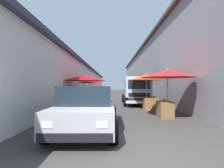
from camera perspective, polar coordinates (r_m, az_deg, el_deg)
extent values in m
plane|color=#3D3A38|center=(16.96, 1.70, -5.56)|extent=(90.00, 90.00, 0.00)
cube|color=silver|center=(20.18, -18.24, 0.34)|extent=(49.50, 7.00, 3.57)
cube|color=#383D4C|center=(20.30, -18.22, 5.72)|extent=(49.80, 7.50, 0.24)
cube|color=gray|center=(20.54, 20.98, 4.00)|extent=(49.50, 7.00, 6.19)
cube|color=#4C3328|center=(21.04, 20.94, 12.77)|extent=(49.80, 7.50, 0.24)
cylinder|color=#9E9EA3|center=(13.04, -7.68, -2.55)|extent=(0.06, 0.06, 2.04)
cone|color=red|center=(13.04, -7.68, 1.16)|extent=(2.14, 2.14, 0.36)
sphere|color=#9E9EA3|center=(13.04, -7.68, 2.12)|extent=(0.07, 0.07, 0.07)
cube|color=olive|center=(13.24, -8.52, -5.39)|extent=(0.81, 0.56, 0.72)
sphere|color=orange|center=(13.19, -7.79, -3.65)|extent=(0.09, 0.09, 0.09)
sphere|color=orange|center=(12.98, -9.48, -3.70)|extent=(0.09, 0.09, 0.09)
sphere|color=orange|center=(13.36, -7.66, -3.38)|extent=(0.09, 0.09, 0.09)
sphere|color=orange|center=(13.40, -8.58, -3.60)|extent=(0.09, 0.09, 0.09)
sphere|color=orange|center=(13.11, -9.13, -3.67)|extent=(0.09, 0.09, 0.09)
cylinder|color=#9E9EA3|center=(18.69, 6.88, -1.56)|extent=(0.06, 0.06, 2.30)
cone|color=red|center=(18.69, 6.87, 1.37)|extent=(2.34, 2.34, 0.39)
sphere|color=#9E9EA3|center=(18.70, 6.87, 2.10)|extent=(0.07, 0.07, 0.07)
cube|color=brown|center=(18.60, 7.16, -3.86)|extent=(0.91, 0.58, 0.81)
sphere|color=orange|center=(18.28, 6.78, -2.51)|extent=(0.09, 0.09, 0.09)
sphere|color=orange|center=(18.65, 7.74, -2.47)|extent=(0.09, 0.09, 0.09)
sphere|color=orange|center=(18.28, 7.14, -2.34)|extent=(0.09, 0.09, 0.09)
sphere|color=orange|center=(18.91, 7.54, -2.45)|extent=(0.09, 0.09, 0.09)
sphere|color=orange|center=(18.67, 6.74, -2.47)|extent=(0.09, 0.09, 0.09)
sphere|color=orange|center=(18.80, 7.28, -2.46)|extent=(0.09, 0.09, 0.09)
cylinder|color=#9E9EA3|center=(10.11, 11.95, -2.77)|extent=(0.06, 0.06, 2.16)
cone|color=#D84C14|center=(10.12, 11.94, 2.37)|extent=(2.14, 2.14, 0.35)
sphere|color=#9E9EA3|center=(10.13, 11.93, 3.59)|extent=(0.07, 0.07, 0.07)
cube|color=olive|center=(10.27, 13.17, -6.74)|extent=(0.72, 0.78, 0.73)
sphere|color=orange|center=(10.14, 14.52, -4.19)|extent=(0.09, 0.09, 0.09)
sphere|color=orange|center=(10.43, 13.97, -4.39)|extent=(0.09, 0.09, 0.09)
sphere|color=orange|center=(9.99, 12.02, -4.56)|extent=(0.09, 0.09, 0.09)
sphere|color=orange|center=(10.26, 11.95, -4.45)|extent=(0.09, 0.09, 0.09)
sphere|color=orange|center=(10.43, 13.80, -4.39)|extent=(0.09, 0.09, 0.09)
sphere|color=orange|center=(10.14, 14.23, -4.50)|extent=(0.09, 0.09, 0.09)
cylinder|color=#9E9EA3|center=(10.79, -9.81, -2.70)|extent=(0.06, 0.06, 2.14)
cone|color=red|center=(10.80, -9.80, 2.06)|extent=(2.89, 2.89, 0.35)
sphere|color=#9E9EA3|center=(10.81, -9.80, 3.19)|extent=(0.07, 0.07, 0.07)
cube|color=brown|center=(10.62, -10.16, -6.54)|extent=(0.94, 0.75, 0.73)
sphere|color=orange|center=(10.75, -10.45, -4.26)|extent=(0.09, 0.09, 0.09)
sphere|color=orange|center=(10.28, -10.97, -4.43)|extent=(0.09, 0.09, 0.09)
sphere|color=orange|center=(10.55, -11.06, -4.33)|extent=(0.09, 0.09, 0.09)
sphere|color=orange|center=(10.53, -9.17, -4.05)|extent=(0.09, 0.09, 0.09)
cylinder|color=#9E9EA3|center=(7.81, 18.82, -3.30)|extent=(0.06, 0.06, 2.19)
cone|color=red|center=(7.82, 18.80, 3.44)|extent=(2.43, 2.43, 0.35)
sphere|color=#9E9EA3|center=(7.84, 18.79, 5.02)|extent=(0.07, 0.07, 0.07)
cube|color=brown|center=(7.96, 17.97, -8.46)|extent=(0.84, 0.60, 0.75)
sphere|color=orange|center=(7.78, 18.06, -5.53)|extent=(0.09, 0.09, 0.09)
sphere|color=orange|center=(7.89, 17.83, -5.07)|extent=(0.09, 0.09, 0.09)
sphere|color=orange|center=(7.72, 18.20, -5.57)|extent=(0.09, 0.09, 0.09)
sphere|color=orange|center=(7.76, 18.36, -5.54)|extent=(0.09, 0.09, 0.09)
sphere|color=orange|center=(7.82, 16.76, -5.51)|extent=(0.09, 0.09, 0.09)
sphere|color=orange|center=(7.91, 17.39, -5.45)|extent=(0.09, 0.09, 0.09)
cube|color=#ADAFB5|center=(5.58, -8.41, -9.85)|extent=(3.91, 1.74, 0.64)
cube|color=#19232D|center=(5.66, -8.18, -3.60)|extent=(2.35, 1.52, 0.56)
cube|color=black|center=(3.79, -12.82, -17.72)|extent=(0.11, 1.65, 0.20)
cube|color=silver|center=(3.62, -3.54, -13.98)|extent=(0.06, 0.24, 0.14)
cube|color=silver|center=(3.87, -21.59, -13.06)|extent=(0.06, 0.24, 0.14)
cylinder|color=black|center=(4.28, 0.81, -16.42)|extent=(0.60, 0.20, 0.60)
cylinder|color=black|center=(4.59, -22.05, -15.29)|extent=(0.60, 0.20, 0.60)
cylinder|color=black|center=(6.87, 0.47, -10.38)|extent=(0.60, 0.20, 0.60)
cylinder|color=black|center=(7.07, -13.84, -10.09)|extent=(0.60, 0.20, 0.60)
cube|color=black|center=(13.25, 8.02, -4.77)|extent=(4.83, 1.57, 0.36)
cube|color=#ADC6E0|center=(11.60, 8.94, -1.02)|extent=(1.57, 1.78, 1.40)
cube|color=#19232D|center=(10.87, 9.44, -0.12)|extent=(0.09, 1.47, 0.63)
cube|color=#19232D|center=(11.60, 8.93, -0.15)|extent=(1.08, 1.80, 0.45)
cube|color=black|center=(10.87, 9.46, -3.79)|extent=(0.09, 1.40, 0.28)
cube|color=silver|center=(10.83, 9.52, -6.24)|extent=(0.16, 1.75, 0.18)
cube|color=gray|center=(14.15, 10.95, -2.76)|extent=(3.16, 0.13, 0.50)
cube|color=gray|center=(13.97, 4.27, -2.80)|extent=(3.16, 0.13, 0.50)
cube|color=gray|center=(15.58, 7.01, -2.57)|extent=(0.10, 1.65, 0.50)
cylinder|color=black|center=(11.80, 13.18, -5.97)|extent=(0.72, 0.24, 0.72)
cylinder|color=black|center=(11.57, 4.62, -6.09)|extent=(0.72, 0.24, 0.72)
cylinder|color=black|center=(14.81, 10.75, -4.87)|extent=(0.72, 0.24, 0.72)
cylinder|color=black|center=(14.63, 3.95, -4.93)|extent=(0.72, 0.24, 0.72)
cylinder|color=#665B4C|center=(21.06, 6.23, -3.50)|extent=(0.14, 0.14, 0.80)
cylinder|color=#665B4C|center=(20.92, 6.47, -3.52)|extent=(0.14, 0.14, 0.80)
cube|color=#33518C|center=(20.97, 6.35, -1.60)|extent=(0.51, 0.39, 0.60)
sphere|color=tan|center=(20.96, 6.35, -0.49)|extent=(0.22, 0.22, 0.22)
cylinder|color=#33518C|center=(21.20, 5.93, -1.51)|extent=(0.08, 0.08, 0.54)
cylinder|color=#33518C|center=(20.73, 6.78, -1.53)|extent=(0.08, 0.08, 0.54)
cylinder|color=black|center=(16.38, -3.87, -4.96)|extent=(0.45, 0.13, 0.44)
cylinder|color=black|center=(15.15, -4.59, -5.31)|extent=(0.45, 0.15, 0.44)
cube|color=black|center=(15.72, -4.24, -4.96)|extent=(0.92, 0.35, 0.08)
ellipsoid|color=black|center=(15.40, -4.42, -3.67)|extent=(0.58, 0.31, 0.20)
cube|color=black|center=(16.31, -3.89, -3.40)|extent=(0.17, 0.33, 0.56)
cylinder|color=silver|center=(16.23, -3.93, -3.05)|extent=(0.28, 0.08, 0.68)
cylinder|color=black|center=(16.14, -3.97, -1.83)|extent=(0.55, 0.08, 0.04)
cylinder|color=#194CB2|center=(17.05, 8.38, -4.11)|extent=(0.30, 0.30, 0.03)
cylinder|color=#194CB2|center=(17.18, 8.33, -4.78)|extent=(0.04, 0.04, 0.42)
cylinder|color=#194CB2|center=(17.05, 8.00, -4.82)|extent=(0.04, 0.04, 0.42)
cylinder|color=#194CB2|center=(16.96, 8.43, -4.84)|extent=(0.04, 0.04, 0.42)
cylinder|color=#194CB2|center=(17.08, 8.76, -4.81)|extent=(0.04, 0.04, 0.42)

